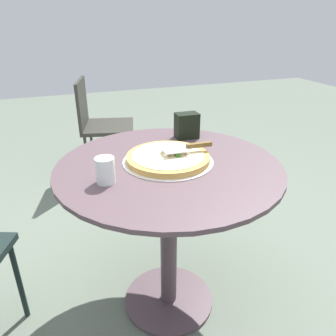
# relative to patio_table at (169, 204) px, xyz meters

# --- Properties ---
(ground_plane) EXTENTS (10.00, 10.00, 0.00)m
(ground_plane) POSITION_rel_patio_table_xyz_m (0.00, 0.00, -0.57)
(ground_plane) COLOR #606B5C
(patio_table) EXTENTS (0.91, 0.91, 0.75)m
(patio_table) POSITION_rel_patio_table_xyz_m (0.00, 0.00, 0.00)
(patio_table) COLOR #513F44
(patio_table) RESTS_ON ground
(pizza_on_tray) EXTENTS (0.37, 0.37, 0.05)m
(pizza_on_tray) POSITION_rel_patio_table_xyz_m (0.02, -0.01, 0.20)
(pizza_on_tray) COLOR silver
(pizza_on_tray) RESTS_ON patio_table
(pizza_server) EXTENTS (0.08, 0.21, 0.02)m
(pizza_server) POSITION_rel_patio_table_xyz_m (0.02, -0.09, 0.24)
(pizza_server) COLOR silver
(pizza_server) RESTS_ON pizza_on_tray
(drinking_cup) EXTENTS (0.07, 0.07, 0.10)m
(drinking_cup) POSITION_rel_patio_table_xyz_m (-0.07, 0.27, 0.23)
(drinking_cup) COLOR white
(drinking_cup) RESTS_ON patio_table
(napkin_dispenser) EXTENTS (0.08, 0.11, 0.12)m
(napkin_dispenser) POSITION_rel_patio_table_xyz_m (0.26, -0.19, 0.25)
(napkin_dispenser) COLOR black
(napkin_dispenser) RESTS_ON patio_table
(patio_chair_far) EXTENTS (0.51, 0.51, 0.84)m
(patio_chair_far) POSITION_rel_patio_table_xyz_m (1.55, 0.06, -0.07)
(patio_chair_far) COLOR #313029
(patio_chair_far) RESTS_ON ground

